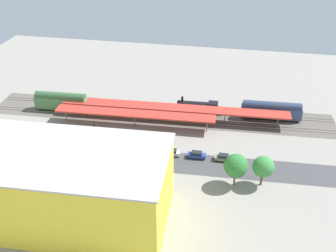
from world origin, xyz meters
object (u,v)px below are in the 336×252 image
(street_tree_2, at_px, (126,153))
(traffic_light, at_px, (95,131))
(parked_car_2, at_px, (172,153))
(parked_car_4, at_px, (120,147))
(box_truck_0, at_px, (52,160))
(street_tree_1, at_px, (263,167))
(street_tree_0, at_px, (236,166))
(parked_car_3, at_px, (146,149))
(freight_coach_far, at_px, (61,101))
(parked_car_5, at_px, (94,144))
(passenger_coach, at_px, (271,110))
(box_truck_1, at_px, (149,170))
(locomotive, at_px, (200,107))
(parked_car_0, at_px, (223,158))
(platform_canopy_far, at_px, (174,108))
(platform_canopy_near, at_px, (134,114))
(construction_building, at_px, (67,187))
(parked_car_1, at_px, (197,155))

(street_tree_2, xyz_separation_m, traffic_light, (11.45, -9.29, -0.56))
(parked_car_2, xyz_separation_m, parked_car_4, (13.95, -0.07, -0.07))
(box_truck_0, bearing_deg, street_tree_2, -172.44)
(street_tree_1, bearing_deg, street_tree_0, 10.67)
(parked_car_3, bearing_deg, street_tree_0, 158.41)
(street_tree_0, bearing_deg, box_truck_0, 1.60)
(freight_coach_far, bearing_deg, parked_car_3, 150.41)
(freight_coach_far, bearing_deg, street_tree_0, 153.69)
(parked_car_4, relative_size, parked_car_5, 1.08)
(passenger_coach, distance_m, parked_car_4, 46.83)
(parked_car_4, bearing_deg, box_truck_1, 137.08)
(locomotive, distance_m, box_truck_0, 48.01)
(parked_car_0, height_order, street_tree_2, street_tree_2)
(freight_coach_far, relative_size, parked_car_5, 4.06)
(traffic_light, bearing_deg, street_tree_0, 164.39)
(locomotive, distance_m, parked_car_0, 26.07)
(street_tree_1, bearing_deg, parked_car_5, -10.35)
(locomotive, distance_m, box_truck_1, 34.94)
(platform_canopy_far, height_order, parked_car_5, platform_canopy_far)
(box_truck_0, height_order, traffic_light, traffic_light)
(platform_canopy_near, bearing_deg, parked_car_5, 57.87)
(passenger_coach, xyz_separation_m, street_tree_1, (3.18, 32.59, 2.18))
(locomotive, height_order, parked_car_5, locomotive)
(parked_car_2, bearing_deg, street_tree_0, 151.08)
(parked_car_2, distance_m, street_tree_2, 13.16)
(platform_canopy_near, height_order, traffic_light, traffic_light)
(parked_car_3, xyz_separation_m, street_tree_2, (2.82, 8.03, 4.01))
(box_truck_1, relative_size, street_tree_1, 1.19)
(platform_canopy_near, relative_size, box_truck_1, 5.14)
(construction_building, distance_m, traffic_light, 27.84)
(parked_car_1, relative_size, street_tree_1, 0.62)
(street_tree_0, height_order, street_tree_2, street_tree_0)
(street_tree_2, bearing_deg, freight_coach_far, -42.12)
(construction_building, distance_m, street_tree_0, 37.48)
(street_tree_1, bearing_deg, platform_canopy_far, -46.63)
(parked_car_5, bearing_deg, platform_canopy_near, -122.13)
(box_truck_0, relative_size, box_truck_1, 1.01)
(platform_canopy_far, distance_m, street_tree_0, 34.31)
(parked_car_0, distance_m, street_tree_1, 13.12)
(parked_car_2, height_order, street_tree_2, street_tree_2)
(traffic_light, bearing_deg, box_truck_1, 148.24)
(platform_canopy_near, xyz_separation_m, box_truck_0, (15.15, 23.23, -2.31))
(platform_canopy_far, relative_size, parked_car_0, 15.19)
(box_truck_1, relative_size, street_tree_2, 1.19)
(parked_car_0, height_order, parked_car_2, parked_car_2)
(box_truck_0, bearing_deg, passenger_coach, -147.19)
(passenger_coach, height_order, street_tree_2, street_tree_2)
(passenger_coach, relative_size, street_tree_1, 2.33)
(parked_car_0, distance_m, street_tree_2, 24.80)
(parked_car_2, relative_size, construction_building, 0.11)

